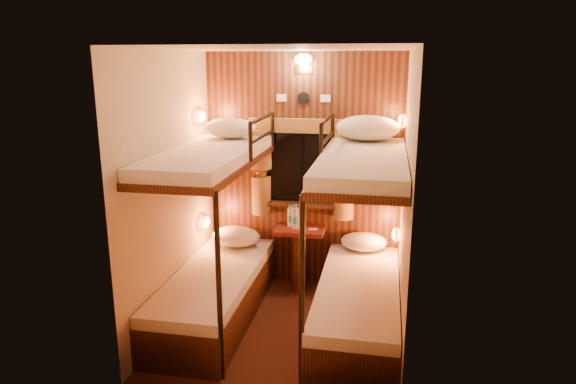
% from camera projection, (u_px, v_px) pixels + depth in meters
% --- Properties ---
extents(floor, '(2.10, 2.10, 0.00)m').
position_uv_depth(floor, '(283.00, 327.00, 4.58)').
color(floor, '#3E1A10').
rests_on(floor, ground).
extents(ceiling, '(2.10, 2.10, 0.00)m').
position_uv_depth(ceiling, '(283.00, 48.00, 3.98)').
color(ceiling, silver).
rests_on(ceiling, wall_back).
extents(wall_back, '(2.40, 0.00, 2.40)m').
position_uv_depth(wall_back, '(303.00, 172.00, 5.28)').
color(wall_back, '#C6B293').
rests_on(wall_back, floor).
extents(wall_front, '(2.40, 0.00, 2.40)m').
position_uv_depth(wall_front, '(250.00, 239.00, 3.28)').
color(wall_front, '#C6B293').
rests_on(wall_front, floor).
extents(wall_left, '(0.00, 2.40, 2.40)m').
position_uv_depth(wall_left, '(171.00, 192.00, 4.46)').
color(wall_left, '#C6B293').
rests_on(wall_left, floor).
extents(wall_right, '(0.00, 2.40, 2.40)m').
position_uv_depth(wall_right, '(406.00, 204.00, 4.10)').
color(wall_right, '#C6B293').
rests_on(wall_right, floor).
extents(back_panel, '(2.00, 0.03, 2.40)m').
position_uv_depth(back_panel, '(303.00, 172.00, 5.26)').
color(back_panel, black).
rests_on(back_panel, floor).
extents(bunk_left, '(0.72, 1.90, 1.82)m').
position_uv_depth(bunk_left, '(214.00, 261.00, 4.62)').
color(bunk_left, black).
rests_on(bunk_left, floor).
extents(bunk_right, '(0.72, 1.90, 1.82)m').
position_uv_depth(bunk_right, '(359.00, 272.00, 4.38)').
color(bunk_right, black).
rests_on(bunk_right, floor).
extents(window, '(1.00, 0.12, 0.79)m').
position_uv_depth(window, '(303.00, 174.00, 5.24)').
color(window, black).
rests_on(window, back_panel).
extents(curtains, '(1.10, 0.22, 1.00)m').
position_uv_depth(curtains, '(302.00, 167.00, 5.19)').
color(curtains, brown).
rests_on(curtains, back_panel).
extents(back_fixtures, '(0.54, 0.09, 0.48)m').
position_uv_depth(back_fixtures, '(303.00, 67.00, 4.97)').
color(back_fixtures, black).
rests_on(back_fixtures, back_panel).
extents(reading_lamps, '(2.00, 0.20, 1.25)m').
position_uv_depth(reading_lamps, '(298.00, 175.00, 4.94)').
color(reading_lamps, orange).
rests_on(reading_lamps, wall_left).
extents(table, '(0.50, 0.34, 0.66)m').
position_uv_depth(table, '(300.00, 250.00, 5.28)').
color(table, '#4F1612').
rests_on(table, floor).
extents(bottle_left, '(0.06, 0.06, 0.22)m').
position_uv_depth(bottle_left, '(290.00, 217.00, 5.28)').
color(bottle_left, '#99BFE5').
rests_on(bottle_left, table).
extents(bottle_right, '(0.07, 0.07, 0.26)m').
position_uv_depth(bottle_right, '(295.00, 218.00, 5.19)').
color(bottle_right, '#99BFE5').
rests_on(bottle_right, table).
extents(sachet_a, '(0.09, 0.08, 0.01)m').
position_uv_depth(sachet_a, '(312.00, 229.00, 5.19)').
color(sachet_a, silver).
rests_on(sachet_a, table).
extents(sachet_b, '(0.09, 0.07, 0.01)m').
position_uv_depth(sachet_b, '(314.00, 229.00, 5.20)').
color(sachet_b, silver).
rests_on(sachet_b, table).
extents(pillow_lower_left, '(0.50, 0.36, 0.20)m').
position_uv_depth(pillow_lower_left, '(236.00, 236.00, 5.27)').
color(pillow_lower_left, silver).
rests_on(pillow_lower_left, bunk_left).
extents(pillow_lower_right, '(0.46, 0.33, 0.18)m').
position_uv_depth(pillow_lower_right, '(364.00, 242.00, 5.14)').
color(pillow_lower_right, silver).
rests_on(pillow_lower_right, bunk_right).
extents(pillow_upper_left, '(0.49, 0.35, 0.19)m').
position_uv_depth(pillow_upper_left, '(230.00, 128.00, 4.91)').
color(pillow_upper_left, silver).
rests_on(pillow_upper_left, bunk_left).
extents(pillow_upper_right, '(0.59, 0.42, 0.23)m').
position_uv_depth(pillow_upper_right, '(368.00, 128.00, 4.74)').
color(pillow_upper_right, silver).
rests_on(pillow_upper_right, bunk_right).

